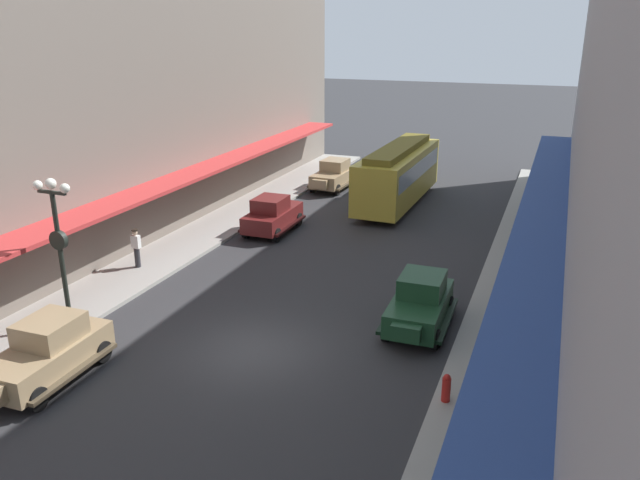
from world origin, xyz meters
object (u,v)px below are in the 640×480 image
(parked_car_3, at_px, (272,214))
(pedestrian_1, at_px, (527,384))
(parked_car_1, at_px, (420,301))
(pedestrian_4, at_px, (496,474))
(parked_car_2, at_px, (47,350))
(parked_car_0, at_px, (334,174))
(streetcar, at_px, (398,172))
(fire_hydrant, at_px, (446,388))
(pedestrian_0, at_px, (136,248))
(lamp_post_with_clock, at_px, (60,248))
(pedestrian_2, at_px, (537,228))

(parked_car_3, distance_m, pedestrian_1, 17.51)
(parked_car_1, xyz_separation_m, pedestrian_4, (3.41, -8.04, 0.07))
(parked_car_2, relative_size, pedestrian_1, 2.57)
(parked_car_3, bearing_deg, parked_car_0, 90.94)
(parked_car_1, height_order, parked_car_3, same)
(streetcar, relative_size, fire_hydrant, 11.76)
(parked_car_2, height_order, pedestrian_4, parked_car_2)
(fire_hydrant, relative_size, pedestrian_1, 0.49)
(fire_hydrant, relative_size, pedestrian_4, 0.49)
(fire_hydrant, xyz_separation_m, pedestrian_0, (-14.01, 5.23, 0.45))
(parked_car_0, xyz_separation_m, parked_car_2, (-0.01, -24.13, 0.00))
(lamp_post_with_clock, bearing_deg, pedestrian_0, 103.12)
(pedestrian_4, bearing_deg, pedestrian_0, 150.56)
(parked_car_2, relative_size, pedestrian_4, 2.57)
(lamp_post_with_clock, bearing_deg, parked_car_0, 85.51)
(fire_hydrant, height_order, pedestrian_1, pedestrian_1)
(parked_car_0, distance_m, parked_car_3, 9.29)
(fire_hydrant, height_order, pedestrian_0, pedestrian_0)
(parked_car_1, relative_size, fire_hydrant, 5.23)
(parked_car_2, bearing_deg, parked_car_0, 89.97)
(parked_car_3, distance_m, fire_hydrant, 16.23)
(pedestrian_4, bearing_deg, pedestrian_2, 90.44)
(lamp_post_with_clock, xyz_separation_m, pedestrian_0, (-1.26, 5.39, -1.97))
(parked_car_2, distance_m, pedestrian_1, 13.45)
(lamp_post_with_clock, height_order, pedestrian_4, lamp_post_with_clock)
(streetcar, xyz_separation_m, fire_hydrant, (6.38, -19.14, -1.34))
(parked_car_2, distance_m, fire_hydrant, 11.44)
(fire_hydrant, bearing_deg, parked_car_2, -165.62)
(pedestrian_0, bearing_deg, streetcar, 61.26)
(parked_car_1, xyz_separation_m, fire_hydrant, (1.74, -4.42, -0.38))
(parked_car_2, relative_size, pedestrian_0, 2.57)
(parked_car_1, relative_size, pedestrian_2, 2.61)
(parked_car_3, xyz_separation_m, pedestrian_1, (12.94, -11.80, 0.07))
(parked_car_1, relative_size, streetcar, 0.44)
(streetcar, bearing_deg, parked_car_3, -122.45)
(pedestrian_1, relative_size, pedestrian_4, 1.00)
(parked_car_0, height_order, pedestrian_0, parked_car_0)
(parked_car_2, relative_size, fire_hydrant, 5.24)
(parked_car_2, height_order, lamp_post_with_clock, lamp_post_with_clock)
(pedestrian_1, bearing_deg, pedestrian_4, -95.32)
(pedestrian_1, height_order, pedestrian_2, pedestrian_1)
(parked_car_0, bearing_deg, parked_car_1, -61.06)
(pedestrian_4, bearing_deg, parked_car_3, 128.86)
(streetcar, bearing_deg, pedestrian_4, -70.52)
(parked_car_1, relative_size, pedestrian_1, 2.57)
(parked_car_3, relative_size, streetcar, 0.44)
(parked_car_2, xyz_separation_m, parked_car_3, (0.16, 14.84, 0.00))
(pedestrian_1, xyz_separation_m, pedestrian_4, (-0.36, -3.82, 0.00))
(lamp_post_with_clock, distance_m, pedestrian_4, 14.96)
(parked_car_3, relative_size, fire_hydrant, 5.22)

